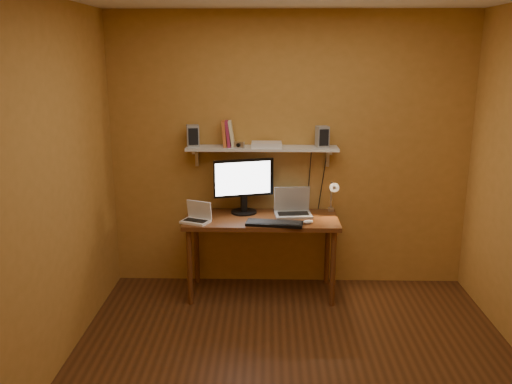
{
  "coord_description": "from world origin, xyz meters",
  "views": [
    {
      "loc": [
        -0.2,
        -3.47,
        2.22
      ],
      "look_at": [
        -0.31,
        1.18,
        1.02
      ],
      "focal_mm": 38.0,
      "sensor_mm": 36.0,
      "label": 1
    }
  ],
  "objects_px": {
    "laptop": "(293,207)",
    "desk_lamp": "(333,193)",
    "netbook": "(197,216)",
    "keyboard": "(275,223)",
    "shelf_camera": "(239,145)",
    "desk": "(262,227)",
    "wall_shelf": "(262,149)",
    "monitor": "(244,183)",
    "mouse": "(308,222)",
    "speaker_right": "(322,137)",
    "speaker_left": "(193,136)",
    "router": "(267,145)"
  },
  "relations": [
    {
      "from": "monitor",
      "to": "shelf_camera",
      "type": "xyz_separation_m",
      "value": [
        -0.04,
        -0.03,
        0.37
      ]
    },
    {
      "from": "mouse",
      "to": "speaker_right",
      "type": "relative_size",
      "value": 0.47
    },
    {
      "from": "monitor",
      "to": "mouse",
      "type": "relative_size",
      "value": 6.05
    },
    {
      "from": "laptop",
      "to": "shelf_camera",
      "type": "xyz_separation_m",
      "value": [
        -0.5,
        0.0,
        0.59
      ]
    },
    {
      "from": "desk",
      "to": "desk_lamp",
      "type": "bearing_deg",
      "value": 10.81
    },
    {
      "from": "laptop",
      "to": "desk_lamp",
      "type": "xyz_separation_m",
      "value": [
        0.37,
        0.01,
        0.14
      ]
    },
    {
      "from": "monitor",
      "to": "shelf_camera",
      "type": "height_order",
      "value": "shelf_camera"
    },
    {
      "from": "speaker_left",
      "to": "laptop",
      "type": "bearing_deg",
      "value": -17.5
    },
    {
      "from": "netbook",
      "to": "keyboard",
      "type": "bearing_deg",
      "value": 16.38
    },
    {
      "from": "wall_shelf",
      "to": "speaker_right",
      "type": "relative_size",
      "value": 7.26
    },
    {
      "from": "desk_lamp",
      "to": "speaker_left",
      "type": "bearing_deg",
      "value": 176.65
    },
    {
      "from": "desk",
      "to": "speaker_right",
      "type": "xyz_separation_m",
      "value": [
        0.55,
        0.2,
        0.81
      ]
    },
    {
      "from": "monitor",
      "to": "desk_lamp",
      "type": "relative_size",
      "value": 1.47
    },
    {
      "from": "speaker_left",
      "to": "mouse",
      "type": "bearing_deg",
      "value": -31.46
    },
    {
      "from": "mouse",
      "to": "shelf_camera",
      "type": "xyz_separation_m",
      "value": [
        -0.62,
        0.29,
        0.64
      ]
    },
    {
      "from": "router",
      "to": "netbook",
      "type": "bearing_deg",
      "value": -152.9
    },
    {
      "from": "laptop",
      "to": "shelf_camera",
      "type": "height_order",
      "value": "shelf_camera"
    },
    {
      "from": "speaker_right",
      "to": "speaker_left",
      "type": "bearing_deg",
      "value": 167.45
    },
    {
      "from": "wall_shelf",
      "to": "keyboard",
      "type": "xyz_separation_m",
      "value": [
        0.12,
        -0.41,
        -0.6
      ]
    },
    {
      "from": "keyboard",
      "to": "shelf_camera",
      "type": "distance_m",
      "value": 0.79
    },
    {
      "from": "laptop",
      "to": "desk_lamp",
      "type": "distance_m",
      "value": 0.4
    },
    {
      "from": "monitor",
      "to": "desk",
      "type": "bearing_deg",
      "value": -58.74
    },
    {
      "from": "mouse",
      "to": "speaker_right",
      "type": "bearing_deg",
      "value": 49.62
    },
    {
      "from": "shelf_camera",
      "to": "netbook",
      "type": "bearing_deg",
      "value": -145.34
    },
    {
      "from": "keyboard",
      "to": "router",
      "type": "distance_m",
      "value": 0.75
    },
    {
      "from": "speaker_left",
      "to": "netbook",
      "type": "bearing_deg",
      "value": -91.01
    },
    {
      "from": "speaker_right",
      "to": "shelf_camera",
      "type": "bearing_deg",
      "value": 173.48
    },
    {
      "from": "wall_shelf",
      "to": "netbook",
      "type": "bearing_deg",
      "value": -150.32
    },
    {
      "from": "monitor",
      "to": "shelf_camera",
      "type": "bearing_deg",
      "value": -160.1
    },
    {
      "from": "mouse",
      "to": "wall_shelf",
      "type": "bearing_deg",
      "value": 119.26
    },
    {
      "from": "monitor",
      "to": "speaker_left",
      "type": "height_order",
      "value": "speaker_left"
    },
    {
      "from": "desk_lamp",
      "to": "speaker_right",
      "type": "distance_m",
      "value": 0.53
    },
    {
      "from": "wall_shelf",
      "to": "netbook",
      "type": "relative_size",
      "value": 4.85
    },
    {
      "from": "keyboard",
      "to": "speaker_right",
      "type": "xyz_separation_m",
      "value": [
        0.44,
        0.41,
        0.71
      ]
    },
    {
      "from": "keyboard",
      "to": "mouse",
      "type": "bearing_deg",
      "value": 16.12
    },
    {
      "from": "netbook",
      "to": "desk_lamp",
      "type": "distance_m",
      "value": 1.27
    },
    {
      "from": "desk",
      "to": "netbook",
      "type": "xyz_separation_m",
      "value": [
        -0.57,
        -0.13,
        0.14
      ]
    },
    {
      "from": "wall_shelf",
      "to": "mouse",
      "type": "height_order",
      "value": "wall_shelf"
    },
    {
      "from": "laptop",
      "to": "speaker_left",
      "type": "height_order",
      "value": "speaker_left"
    },
    {
      "from": "wall_shelf",
      "to": "netbook",
      "type": "height_order",
      "value": "wall_shelf"
    },
    {
      "from": "mouse",
      "to": "router",
      "type": "relative_size",
      "value": 0.33
    },
    {
      "from": "monitor",
      "to": "speaker_right",
      "type": "height_order",
      "value": "speaker_right"
    },
    {
      "from": "mouse",
      "to": "speaker_left",
      "type": "xyz_separation_m",
      "value": [
        -1.05,
        0.37,
        0.71
      ]
    },
    {
      "from": "netbook",
      "to": "keyboard",
      "type": "height_order",
      "value": "netbook"
    },
    {
      "from": "desk",
      "to": "wall_shelf",
      "type": "height_order",
      "value": "wall_shelf"
    },
    {
      "from": "wall_shelf",
      "to": "speaker_right",
      "type": "height_order",
      "value": "speaker_right"
    },
    {
      "from": "keyboard",
      "to": "speaker_right",
      "type": "distance_m",
      "value": 0.93
    },
    {
      "from": "desk",
      "to": "mouse",
      "type": "bearing_deg",
      "value": -22.09
    },
    {
      "from": "keyboard",
      "to": "router",
      "type": "xyz_separation_m",
      "value": [
        -0.07,
        0.39,
        0.63
      ]
    },
    {
      "from": "speaker_left",
      "to": "router",
      "type": "bearing_deg",
      "value": -13.81
    }
  ]
}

